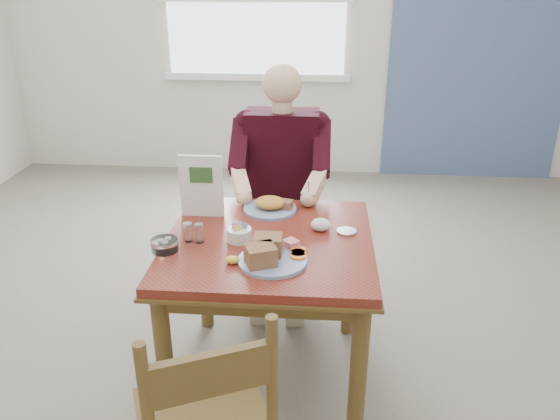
# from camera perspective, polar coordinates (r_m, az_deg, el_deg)

# --- Properties ---
(floor) EXTENTS (6.00, 6.00, 0.00)m
(floor) POSITION_cam_1_polar(r_m,az_deg,el_deg) (2.81, -1.03, -16.81)
(floor) COLOR #665F53
(floor) RESTS_ON ground
(wall_back) EXTENTS (5.50, 0.00, 5.50)m
(wall_back) POSITION_cam_1_polar(r_m,az_deg,el_deg) (5.14, 2.18, 19.01)
(wall_back) COLOR beige
(wall_back) RESTS_ON ground
(accent_panel) EXTENTS (1.60, 0.02, 2.80)m
(accent_panel) POSITION_cam_1_polar(r_m,az_deg,el_deg) (5.30, 20.62, 17.75)
(accent_panel) COLOR #485D87
(accent_panel) RESTS_ON ground
(lemon_wedge) EXTENTS (0.06, 0.05, 0.03)m
(lemon_wedge) POSITION_cam_1_polar(r_m,az_deg,el_deg) (2.20, -5.00, -5.21)
(lemon_wedge) COLOR yellow
(lemon_wedge) RESTS_ON table
(napkin) EXTENTS (0.10, 0.09, 0.06)m
(napkin) POSITION_cam_1_polar(r_m,az_deg,el_deg) (2.46, 4.29, -1.53)
(napkin) COLOR white
(napkin) RESTS_ON table
(metal_dish) EXTENTS (0.11, 0.11, 0.01)m
(metal_dish) POSITION_cam_1_polar(r_m,az_deg,el_deg) (2.46, 6.96, -2.25)
(metal_dish) COLOR silver
(metal_dish) RESTS_ON table
(table) EXTENTS (0.92, 0.92, 0.75)m
(table) POSITION_cam_1_polar(r_m,az_deg,el_deg) (2.44, -1.14, -5.36)
(table) COLOR maroon
(table) RESTS_ON ground
(chair_far) EXTENTS (0.42, 0.42, 0.95)m
(chair_far) POSITION_cam_1_polar(r_m,az_deg,el_deg) (3.22, 0.25, -0.96)
(chair_far) COLOR brown
(chair_far) RESTS_ON ground
(diner) EXTENTS (0.53, 0.56, 1.39)m
(diner) POSITION_cam_1_polar(r_m,az_deg,el_deg) (3.01, 0.13, 4.07)
(diner) COLOR gray
(diner) RESTS_ON chair_far
(near_plate) EXTENTS (0.34, 0.34, 0.09)m
(near_plate) POSITION_cam_1_polar(r_m,az_deg,el_deg) (2.19, -1.10, -4.61)
(near_plate) COLOR white
(near_plate) RESTS_ON table
(far_plate) EXTENTS (0.31, 0.31, 0.07)m
(far_plate) POSITION_cam_1_polar(r_m,az_deg,el_deg) (2.66, -0.93, 0.48)
(far_plate) COLOR white
(far_plate) RESTS_ON table
(caddy) EXTENTS (0.12, 0.12, 0.08)m
(caddy) POSITION_cam_1_polar(r_m,az_deg,el_deg) (2.37, -4.29, -2.55)
(caddy) COLOR white
(caddy) RESTS_ON table
(shakers) EXTENTS (0.09, 0.05, 0.09)m
(shakers) POSITION_cam_1_polar(r_m,az_deg,el_deg) (2.37, -9.02, -2.34)
(shakers) COLOR white
(shakers) RESTS_ON table
(creamer) EXTENTS (0.15, 0.15, 0.05)m
(creamer) POSITION_cam_1_polar(r_m,az_deg,el_deg) (2.33, -11.96, -3.58)
(creamer) COLOR white
(creamer) RESTS_ON table
(menu) EXTENTS (0.20, 0.02, 0.30)m
(menu) POSITION_cam_1_polar(r_m,az_deg,el_deg) (2.58, -8.21, 2.51)
(menu) COLOR white
(menu) RESTS_ON table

